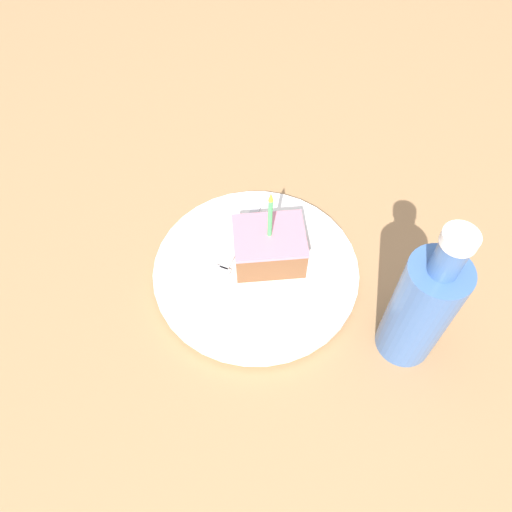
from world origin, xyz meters
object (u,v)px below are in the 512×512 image
fork (234,250)px  bottle (422,307)px  cake_slice (269,246)px  plate (256,270)px

fork → bottle: 0.26m
cake_slice → bottle: (-0.13, -0.16, 0.05)m
bottle → cake_slice: bearing=49.8°
plate → cake_slice: bearing=-53.7°
fork → bottle: bearing=-126.1°
cake_slice → fork: bearing=71.3°
cake_slice → bottle: bearing=-130.2°
cake_slice → fork: cake_slice is taller
plate → bottle: (-0.12, -0.18, 0.08)m
fork → plate: bearing=-136.7°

